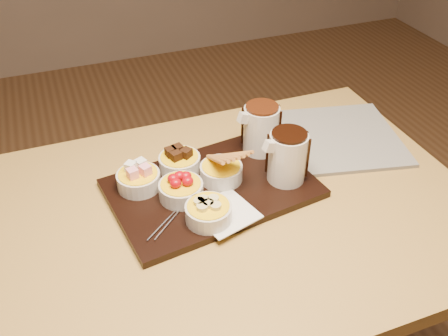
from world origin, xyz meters
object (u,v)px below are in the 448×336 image
object	(u,v)px
serving_board	(212,188)
bowl_strawberries	(181,191)
pitcher_milk_chocolate	(261,129)
newspaper	(326,139)
dining_table	(213,242)
pitcher_dark_chocolate	(287,157)

from	to	relation	value
serving_board	bowl_strawberries	world-z (taller)	bowl_strawberries
pitcher_milk_chocolate	newspaper	xyz separation A→B (m)	(0.19, 0.00, -0.07)
pitcher_milk_chocolate	dining_table	bearing A→B (deg)	-147.33
dining_table	pitcher_milk_chocolate	distance (m)	0.30
dining_table	serving_board	xyz separation A→B (m)	(0.02, 0.07, 0.11)
pitcher_dark_chocolate	serving_board	bearing A→B (deg)	160.02
newspaper	serving_board	bearing A→B (deg)	-152.81
bowl_strawberries	dining_table	bearing A→B (deg)	-41.88
bowl_strawberries	newspaper	distance (m)	0.45
bowl_strawberries	pitcher_milk_chocolate	xyz separation A→B (m)	(0.24, 0.11, 0.04)
bowl_strawberries	pitcher_dark_chocolate	size ratio (longest dim) A/B	0.82
bowl_strawberries	pitcher_milk_chocolate	world-z (taller)	pitcher_milk_chocolate
dining_table	bowl_strawberries	xyz separation A→B (m)	(-0.06, 0.05, 0.14)
serving_board	pitcher_dark_chocolate	size ratio (longest dim) A/B	3.79
pitcher_dark_chocolate	pitcher_milk_chocolate	bearing A→B (deg)	85.60
pitcher_milk_chocolate	pitcher_dark_chocolate	bearing A→B (deg)	-94.40
serving_board	bowl_strawberries	distance (m)	0.08
serving_board	bowl_strawberries	xyz separation A→B (m)	(-0.08, -0.02, 0.03)
newspaper	pitcher_dark_chocolate	bearing A→B (deg)	-132.39
pitcher_dark_chocolate	newspaper	xyz separation A→B (m)	(0.19, 0.13, -0.07)
pitcher_dark_chocolate	newspaper	world-z (taller)	pitcher_dark_chocolate
serving_board	pitcher_milk_chocolate	size ratio (longest dim) A/B	3.79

